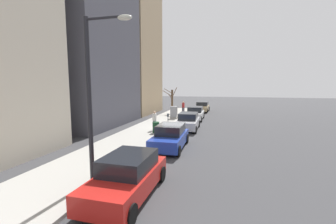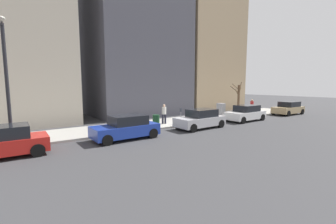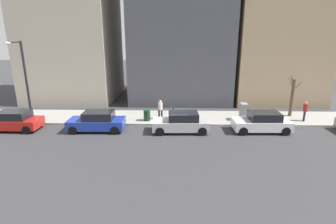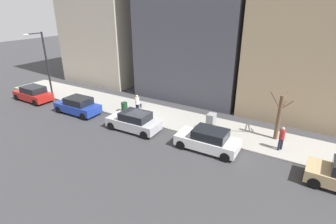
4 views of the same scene
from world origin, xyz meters
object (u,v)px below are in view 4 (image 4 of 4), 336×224
Objects in this scene: parking_meter at (141,110)px; office_tower_right at (111,7)px; parked_car_blue at (78,106)px; pedestrian_midblock at (137,103)px; streetlamp at (44,59)px; bare_tree at (279,116)px; utility_box at (211,123)px; trash_bin at (124,107)px; parked_car_silver at (134,121)px; pedestrian_near_meter at (282,137)px; parked_car_red at (33,94)px; parked_car_white at (208,140)px.

office_tower_right is (9.69, 11.34, 7.79)m from parking_meter.
pedestrian_midblock is at bearing -62.24° from parked_car_blue.
streetlamp is at bearing 177.32° from office_tower_right.
utility_box is at bearing 106.58° from bare_tree.
trash_bin is at bearing 92.82° from utility_box.
parked_car_silver is 2.57× the size of pedestrian_near_meter.
pedestrian_near_meter is (2.39, -23.24, 0.35)m from parked_car_red.
parking_meter is at bearing -75.12° from parked_car_blue.
bare_tree is at bearing -78.14° from parking_meter.
parked_car_blue reaches higher than trash_bin.
utility_box is at bearing -65.88° from parked_car_silver.
parked_car_red is 2.95× the size of utility_box.
parked_car_red is 1.15× the size of bare_tree.
parked_car_blue is at bearing 87.31° from parked_car_silver.
trash_bin is at bearing 32.94° from pedestrian_midblock.
parked_car_silver is at bearing -160.28° from parking_meter.
parking_meter is at bearing 75.70° from parked_car_white.
utility_box reaches higher than parked_car_silver.
parked_car_red reaches higher than parking_meter.
pedestrian_midblock is at bearing -66.48° from trash_bin.
parked_car_white is 2.55× the size of pedestrian_midblock.
parked_car_white is at bearing -103.04° from parking_meter.
parked_car_red is 10.32m from trash_bin.
pedestrian_midblock reaches higher than trash_bin.
parked_car_silver is at bearing -97.25° from streetlamp.
parked_car_white and parked_car_silver have the same top height.
parking_meter is (1.56, 6.72, 0.24)m from parked_car_white.
parked_car_white is 2.96× the size of utility_box.
parked_car_white is 4.81m from pedestrian_near_meter.
pedestrian_near_meter reaches higher than parked_car_blue.
pedestrian_midblock reaches higher than parked_car_red.
parking_meter is 0.21× the size of streetlamp.
bare_tree reaches higher than parked_car_silver.
trash_bin is at bearing -86.33° from streetlamp.
trash_bin is 13.16m from pedestrian_near_meter.
parked_car_blue is at bearing -103.99° from streetlamp.
utility_box is at bearing -171.23° from pedestrian_midblock.
parked_car_white is at bearing 135.41° from bare_tree.
parked_car_white is 19.01m from parked_car_red.
parked_car_white and parked_car_red have the same top height.
parked_car_blue is at bearing -89.27° from parked_car_red.
pedestrian_near_meter is (-1.49, -0.54, -0.87)m from bare_tree.
bare_tree reaches higher than pedestrian_midblock.
trash_bin is at bearing -135.27° from office_tower_right.
utility_box is 4.81m from bare_tree.
parked_car_silver is at bearing -89.75° from parked_car_red.
utility_box reaches higher than parking_meter.
parked_car_white is at bearing -161.64° from utility_box.
utility_box is 0.39× the size of bare_tree.
streetlamp is at bearing 93.67° from trash_bin.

